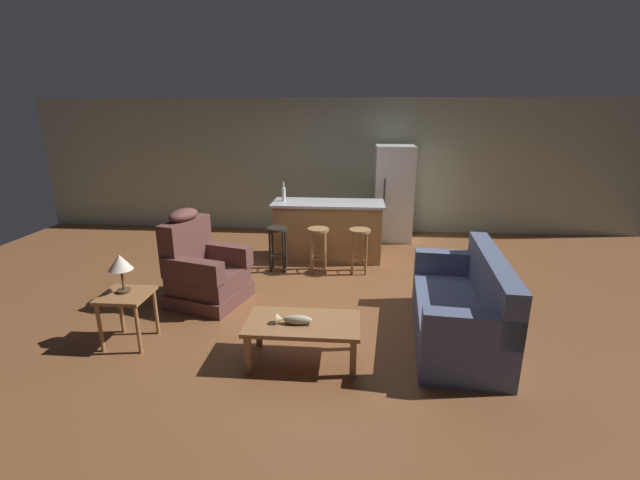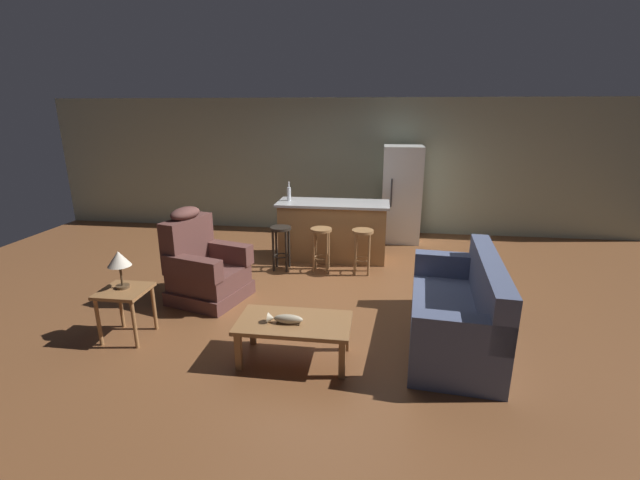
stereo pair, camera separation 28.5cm
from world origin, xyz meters
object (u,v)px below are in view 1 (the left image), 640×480
table_lamp (120,264)px  bottle_tall_green (284,194)px  kitchen_island (328,230)px  coffee_table (303,327)px  end_table (127,302)px  couch (463,309)px  bar_stool_right (359,243)px  recliner_near_lamp (203,270)px  fish_figurine (294,320)px  refrigerator (393,194)px  bar_stool_left (278,241)px  bar_stool_middle (318,242)px

table_lamp → bottle_tall_green: bottle_tall_green is taller
kitchen_island → bottle_tall_green: bearing=177.5°
coffee_table → end_table: bearing=174.2°
couch → end_table: size_ratio=3.52×
coffee_table → bottle_tall_green: bottle_tall_green is taller
table_lamp → bar_stool_right: table_lamp is taller
couch → recliner_near_lamp: bearing=-7.3°
coffee_table → fish_figurine: fish_figurine is taller
fish_figurine → refrigerator: refrigerator is taller
end_table → bar_stool_left: size_ratio=0.82×
couch → bar_stool_middle: 2.54m
kitchen_island → bar_stool_left: size_ratio=2.65×
kitchen_island → refrigerator: (1.14, 1.20, 0.40)m
coffee_table → bar_stool_left: (-0.68, 2.44, 0.11)m
couch → bottle_tall_green: bearing=-42.0°
bar_stool_left → recliner_near_lamp: bearing=-122.8°
bottle_tall_green → table_lamp: bearing=-112.8°
bar_stool_right → fish_figurine: bearing=-104.2°
recliner_near_lamp → bottle_tall_green: bearing=83.8°
fish_figurine → kitchen_island: bearing=87.8°
bar_stool_left → bottle_tall_green: bottle_tall_green is taller
couch → bar_stool_right: bearing=-54.3°
bar_stool_middle → bar_stool_right: 0.62m
recliner_near_lamp → bar_stool_middle: bearing=56.7°
bar_stool_right → recliner_near_lamp: bearing=-149.5°
bar_stool_middle → kitchen_island: bearing=80.3°
recliner_near_lamp → bar_stool_left: recliner_near_lamp is taller
bar_stool_right → bottle_tall_green: bearing=151.9°
couch → recliner_near_lamp: 3.17m
fish_figurine → end_table: end_table is taller
end_table → bar_stool_middle: 2.89m
table_lamp → bottle_tall_green: bearing=67.2°
bar_stool_left → bar_stool_middle: same height
coffee_table → table_lamp: size_ratio=2.68×
recliner_near_lamp → bar_stool_right: size_ratio=1.76×
coffee_table → fish_figurine: (-0.08, -0.05, 0.10)m
bottle_tall_green → bar_stool_right: bearing=-28.1°
couch → recliner_near_lamp: recliner_near_lamp is taller
bar_stool_right → table_lamp: bearing=-137.9°
couch → refrigerator: 3.76m
fish_figurine → bar_stool_left: size_ratio=0.50×
fish_figurine → refrigerator: (1.26, 4.33, 0.42)m
coffee_table → table_lamp: table_lamp is taller
end_table → refrigerator: bearing=53.3°
recliner_near_lamp → bar_stool_middle: (1.38, 1.17, 0.05)m
recliner_near_lamp → bar_stool_right: recliner_near_lamp is taller
bar_stool_middle → bar_stool_right: (0.62, 0.00, 0.00)m
end_table → bar_stool_middle: size_ratio=0.82×
table_lamp → bar_stool_middle: table_lamp is taller
coffee_table → bar_stool_left: size_ratio=1.62×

